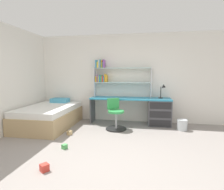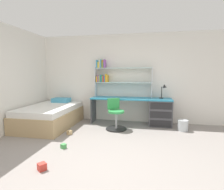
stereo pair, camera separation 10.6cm
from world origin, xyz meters
The scene contains 11 objects.
ground_plane centered at (0.00, 0.00, -0.01)m, with size 6.05×6.45×0.02m, color gray.
room_shell centered at (-1.32, 1.33, 1.26)m, with size 6.05×6.45×2.51m.
desk centered at (0.77, 2.44, 0.41)m, with size 2.19×0.52×0.73m.
bookshelf_hutch centered at (-0.32, 2.58, 1.34)m, with size 1.62×0.22×1.06m.
desk_lamp centered at (1.06, 2.48, 0.98)m, with size 0.20×0.17×0.38m.
swivel_chair centered at (-0.14, 1.88, 0.30)m, with size 0.52×0.52×0.77m.
bed_platform centered at (-1.90, 1.81, 0.27)m, with size 1.20×1.81×0.67m.
waste_bin centered at (1.50, 2.08, 0.13)m, with size 0.25×0.25×0.26m, color silver.
toy_block_red_0 centered at (-0.85, -0.25, 0.05)m, with size 0.11×0.11×0.11m, color red.
toy_block_natural_1 centered at (-1.12, 1.27, 0.05)m, with size 0.09×0.09×0.09m, color tan.
toy_block_green_2 centered at (-0.90, 0.53, 0.04)m, with size 0.08×0.08×0.08m, color #479E51.
Camera 2 is at (0.63, -2.47, 1.40)m, focal length 28.81 mm.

